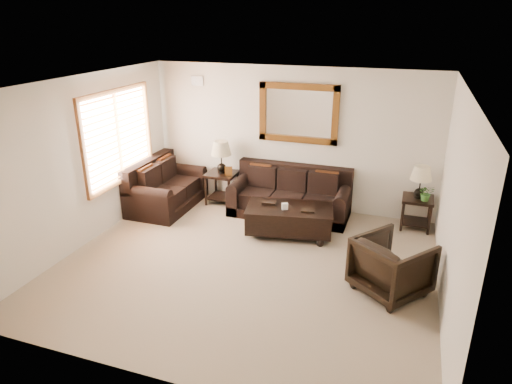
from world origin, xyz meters
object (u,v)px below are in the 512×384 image
at_px(loveseat, 164,190).
at_px(end_table_right, 420,188).
at_px(coffee_table, 289,217).
at_px(end_table_left, 222,163).
at_px(armchair, 392,264).
at_px(sofa, 290,198).

relative_size(loveseat, end_table_right, 1.44).
distance_m(loveseat, coffee_table, 2.67).
xyz_separation_m(end_table_left, armchair, (3.41, -2.22, -0.39)).
distance_m(end_table_right, coffee_table, 2.32).
distance_m(sofa, end_table_right, 2.31).
bearing_deg(end_table_right, coffee_table, -154.76).
relative_size(end_table_left, end_table_right, 1.10).
bearing_deg(armchair, coffee_table, 2.20).
xyz_separation_m(end_table_right, armchair, (-0.29, -2.24, -0.31)).
height_order(sofa, end_table_right, end_table_right).
relative_size(sofa, loveseat, 1.33).
bearing_deg(end_table_right, armchair, -97.37).
relative_size(loveseat, armchair, 1.90).
bearing_deg(armchair, end_table_left, 5.02).
bearing_deg(end_table_left, armchair, -33.00).
height_order(end_table_left, end_table_right, end_table_left).
bearing_deg(armchair, loveseat, 17.41).
height_order(loveseat, end_table_left, end_table_left).
relative_size(end_table_right, armchair, 1.32).
relative_size(coffee_table, armchair, 1.80).
bearing_deg(end_table_right, end_table_left, -179.57).
bearing_deg(sofa, armchair, -46.93).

